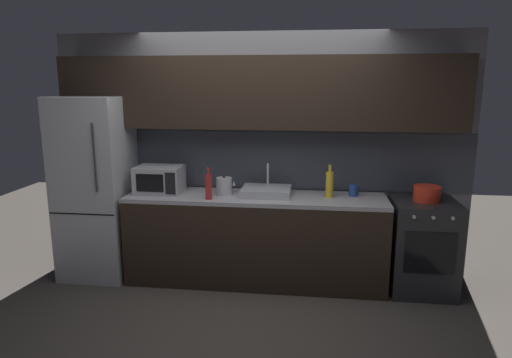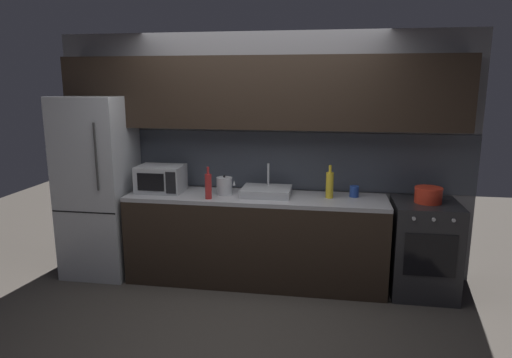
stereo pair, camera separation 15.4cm
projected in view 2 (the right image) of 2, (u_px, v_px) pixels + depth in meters
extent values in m
plane|color=#3D3833|center=(238.00, 325.00, 3.80)|extent=(10.00, 10.00, 0.00)
cube|color=slate|center=(262.00, 155.00, 4.80)|extent=(4.31, 0.10, 2.50)
cube|color=#3D424C|center=(261.00, 160.00, 4.76)|extent=(4.31, 0.01, 0.60)
cube|color=black|center=(258.00, 93.00, 4.45)|extent=(3.96, 0.34, 0.70)
cube|color=black|center=(256.00, 241.00, 4.58)|extent=(2.57, 0.60, 0.86)
cube|color=#9E9EA3|center=(256.00, 198.00, 4.49)|extent=(2.57, 0.60, 0.04)
cube|color=#ADAFB5|center=(99.00, 186.00, 4.74)|extent=(0.68, 0.66, 1.87)
cube|color=black|center=(83.00, 212.00, 4.46)|extent=(0.67, 0.00, 0.01)
cylinder|color=#333333|center=(96.00, 157.00, 4.30)|extent=(0.02, 0.02, 0.65)
cube|color=#232326|center=(423.00, 248.00, 4.32)|extent=(0.60, 0.60, 0.90)
cube|color=black|center=(430.00, 255.00, 4.02)|extent=(0.45, 0.01, 0.40)
cylinder|color=#B2B2B7|center=(414.00, 219.00, 3.97)|extent=(0.03, 0.02, 0.03)
cylinder|color=#B2B2B7|center=(434.00, 220.00, 3.94)|extent=(0.03, 0.02, 0.03)
cylinder|color=#B2B2B7|center=(454.00, 220.00, 3.92)|extent=(0.03, 0.02, 0.03)
cube|color=#A8AAAF|center=(161.00, 179.00, 4.63)|extent=(0.46, 0.34, 0.27)
cube|color=black|center=(151.00, 182.00, 4.47)|extent=(0.28, 0.01, 0.18)
cube|color=black|center=(171.00, 183.00, 4.44)|extent=(0.10, 0.01, 0.22)
cube|color=#ADAFB5|center=(266.00, 192.00, 4.49)|extent=(0.48, 0.38, 0.08)
cylinder|color=silver|center=(268.00, 174.00, 4.59)|extent=(0.02, 0.02, 0.22)
cylinder|color=#B7BABF|center=(224.00, 186.00, 4.52)|extent=(0.16, 0.16, 0.17)
sphere|color=black|center=(224.00, 176.00, 4.50)|extent=(0.02, 0.02, 0.02)
cone|color=#B7BABF|center=(234.00, 183.00, 4.50)|extent=(0.03, 0.03, 0.05)
cylinder|color=gold|center=(330.00, 185.00, 4.38)|extent=(0.07, 0.07, 0.25)
cylinder|color=gold|center=(330.00, 169.00, 4.34)|extent=(0.03, 0.03, 0.07)
cylinder|color=#A82323|center=(208.00, 187.00, 4.35)|extent=(0.06, 0.06, 0.24)
cylinder|color=#A82323|center=(208.00, 171.00, 4.31)|extent=(0.02, 0.02, 0.07)
cylinder|color=#234299|center=(354.00, 191.00, 4.43)|extent=(0.09, 0.09, 0.11)
cylinder|color=red|center=(428.00, 196.00, 4.22)|extent=(0.25, 0.25, 0.13)
cylinder|color=red|center=(429.00, 188.00, 4.20)|extent=(0.25, 0.25, 0.02)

